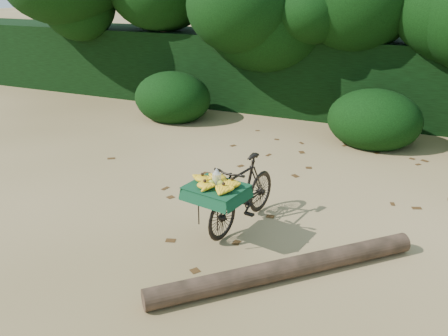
% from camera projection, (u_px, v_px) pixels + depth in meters
% --- Properties ---
extents(ground, '(80.00, 80.00, 0.00)m').
position_uv_depth(ground, '(211.00, 226.00, 6.33)').
color(ground, tan).
rests_on(ground, ground).
extents(vendor_bicycle, '(0.85, 1.73, 0.94)m').
position_uv_depth(vendor_bicycle, '(242.00, 192.00, 6.19)').
color(vendor_bicycle, black).
rests_on(vendor_bicycle, ground).
extents(fallen_log, '(2.44, 2.39, 0.23)m').
position_uv_depth(fallen_log, '(286.00, 268.00, 5.22)').
color(fallen_log, brown).
rests_on(fallen_log, ground).
extents(hedge_backdrop, '(26.00, 1.80, 1.80)m').
position_uv_depth(hedge_backdrop, '(323.00, 75.00, 11.34)').
color(hedge_backdrop, black).
rests_on(hedge_backdrop, ground).
extents(tree_row, '(14.50, 2.00, 4.00)m').
position_uv_depth(tree_row, '(289.00, 30.00, 10.49)').
color(tree_row, black).
rests_on(tree_row, ground).
extents(bush_clumps, '(8.80, 1.70, 0.90)m').
position_uv_depth(bush_clumps, '(323.00, 117.00, 9.63)').
color(bush_clumps, black).
rests_on(bush_clumps, ground).
extents(leaf_litter, '(7.00, 7.30, 0.01)m').
position_uv_depth(leaf_litter, '(230.00, 206.00, 6.88)').
color(leaf_litter, '#472C13').
rests_on(leaf_litter, ground).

